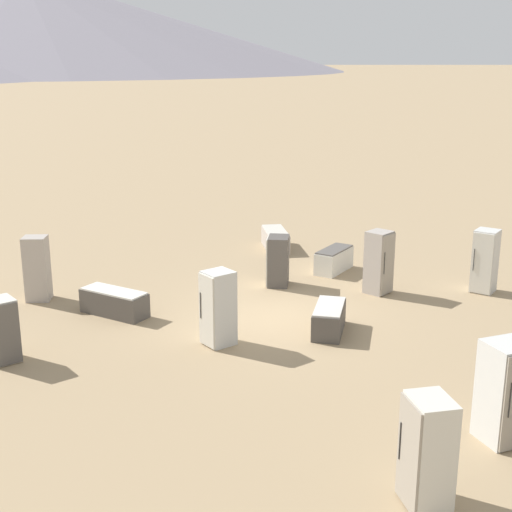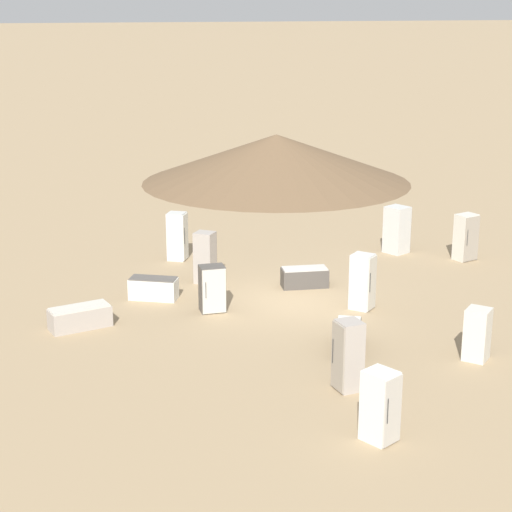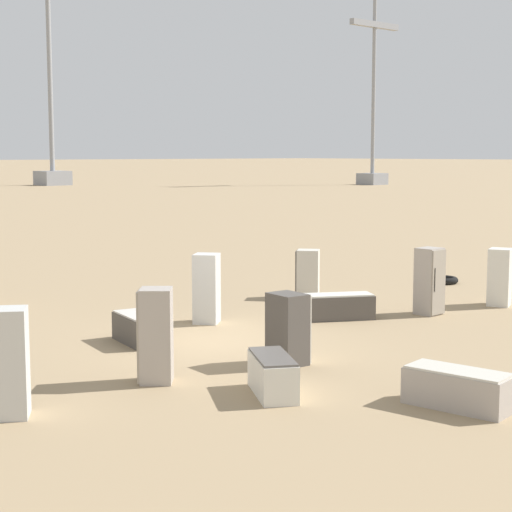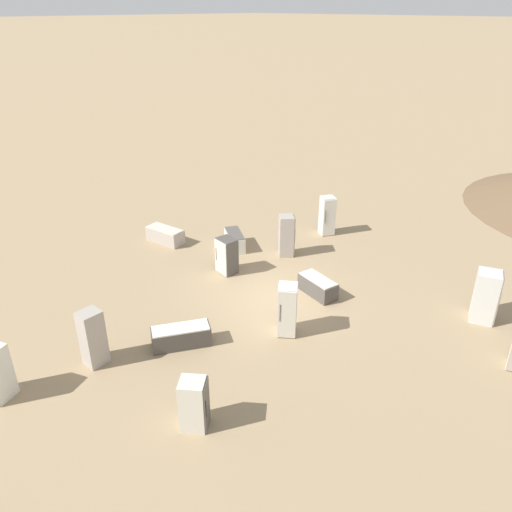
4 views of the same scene
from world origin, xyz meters
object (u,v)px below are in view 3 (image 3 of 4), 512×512
discarded_fridge_0 (429,281)px  discarded_fridge_11 (308,274)px  power_pylon_1 (51,111)px  discarded_fridge_9 (288,329)px  discarded_fridge_10 (500,277)px  discarded_fridge_3 (273,375)px  discarded_fridge_7 (138,329)px  discarded_fridge_1 (155,336)px  discarded_fridge_2 (458,389)px  discarded_fridge_5 (207,288)px  scrap_tire (443,280)px  power_pylon_0 (373,125)px  discarded_fridge_4 (338,307)px  discarded_fridge_12 (9,363)px

discarded_fridge_0 → discarded_fridge_11: discarded_fridge_0 is taller
power_pylon_1 → discarded_fridge_9: power_pylon_1 is taller
discarded_fridge_10 → power_pylon_1: bearing=135.7°
discarded_fridge_3 → discarded_fridge_10: bearing=42.9°
discarded_fridge_7 → discarded_fridge_10: bearing=176.3°
discarded_fridge_1 → discarded_fridge_2: size_ratio=0.96×
discarded_fridge_1 → discarded_fridge_5: (-4.22, -3.78, -0.01)m
discarded_fridge_3 → discarded_fridge_9: discarded_fridge_9 is taller
discarded_fridge_2 → discarded_fridge_11: discarded_fridge_11 is taller
discarded_fridge_5 → scrap_tire: size_ratio=1.76×
discarded_fridge_3 → discarded_fridge_9: size_ratio=1.13×
discarded_fridge_11 → discarded_fridge_1: bearing=169.2°
power_pylon_1 → scrap_tire: 93.24m
discarded_fridge_2 → scrap_tire: size_ratio=1.86×
scrap_tire → power_pylon_0: bearing=-137.9°
discarded_fridge_1 → discarded_fridge_2: bearing=-107.6°
discarded_fridge_3 → power_pylon_1: bearing=94.4°
discarded_fridge_1 → discarded_fridge_9: size_ratio=1.22×
discarded_fridge_2 → discarded_fridge_4: bearing=48.2°
discarded_fridge_2 → discarded_fridge_7: (1.23, -7.69, 0.00)m
power_pylon_1 → discarded_fridge_4: (39.87, 88.65, -9.51)m
discarded_fridge_0 → discarded_fridge_11: 4.09m
discarded_fridge_4 → discarded_fridge_11: discarded_fridge_11 is taller
power_pylon_0 → scrap_tire: (66.15, 59.69, -7.94)m
discarded_fridge_3 → discarded_fridge_12: 4.50m
power_pylon_1 → discarded_fridge_0: bearing=67.3°
discarded_fridge_2 → discarded_fridge_5: size_ratio=1.06×
discarded_fridge_4 → scrap_tire: bearing=-45.0°
power_pylon_1 → discarded_fridge_10: size_ratio=19.66×
discarded_fridge_10 → scrap_tire: size_ratio=1.61×
power_pylon_0 → discarded_fridge_12: (83.28, 63.64, -7.16)m
discarded_fridge_2 → discarded_fridge_9: bearing=81.0°
discarded_fridge_4 → discarded_fridge_11: 3.46m
discarded_fridge_3 → discarded_fridge_7: discarded_fridge_3 is taller
discarded_fridge_7 → discarded_fridge_11: discarded_fridge_11 is taller
discarded_fridge_9 → discarded_fridge_2: bearing=6.0°
power_pylon_1 → discarded_fridge_3: (45.85, 92.62, -9.48)m
discarded_fridge_12 → discarded_fridge_10: bearing=34.6°
discarded_fridge_2 → discarded_fridge_11: bearing=48.3°
discarded_fridge_4 → power_pylon_1: bearing=5.8°
discarded_fridge_11 → scrap_tire: discarded_fridge_11 is taller
power_pylon_1 → discarded_fridge_12: bearing=61.2°
discarded_fridge_1 → scrap_tire: size_ratio=1.78×
discarded_fridge_0 → discarded_fridge_2: (6.50, 5.47, -0.56)m
power_pylon_0 → discarded_fridge_0: (70.96, 62.73, -7.16)m
discarded_fridge_4 → scrap_tire: 7.36m
discarded_fridge_10 → discarded_fridge_11: (3.05, -4.56, -0.10)m
power_pylon_1 → power_pylon_0: bearing=141.0°
discarded_fridge_1 → power_pylon_0: bearing=-10.3°
discarded_fridge_11 → discarded_fridge_12: discarded_fridge_12 is taller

